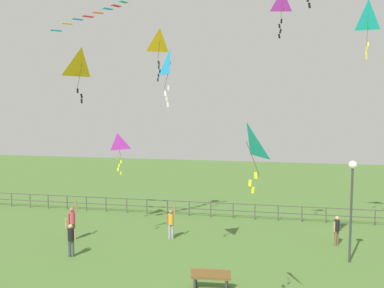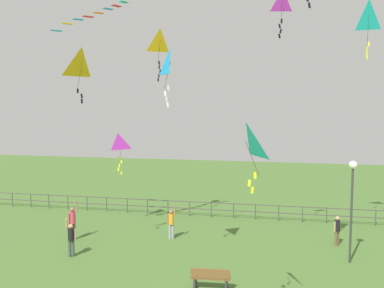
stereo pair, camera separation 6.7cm
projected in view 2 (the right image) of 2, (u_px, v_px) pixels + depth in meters
lamppost at (352, 189)px, 18.73m from camera, size 0.36×0.36×4.57m
park_bench at (211, 278)px, 16.25m from camera, size 1.53×0.52×0.85m
person_0 at (73, 221)px, 22.08m from camera, size 0.45×0.49×2.02m
person_2 at (337, 229)px, 21.22m from camera, size 0.35×0.34×1.49m
person_3 at (171, 222)px, 22.28m from camera, size 0.48×0.29×1.81m
person_4 at (71, 237)px, 19.70m from camera, size 0.48×0.28×1.80m
kite_0 at (82, 64)px, 18.13m from camera, size 0.92×1.12×2.35m
kite_1 at (118, 143)px, 24.35m from camera, size 0.90×1.02×2.35m
kite_2 at (246, 143)px, 12.71m from camera, size 0.87×1.10×2.13m
kite_3 at (282, 2)px, 18.89m from camera, size 0.75×0.47×2.11m
kite_4 at (369, 16)px, 21.07m from camera, size 0.93×0.80×2.89m
kite_5 at (170, 63)px, 16.99m from camera, size 0.73×0.85×2.36m
kite_7 at (160, 42)px, 22.30m from camera, size 0.98×0.87×2.74m
waterfront_railing at (230, 208)px, 26.32m from camera, size 36.05×0.06×0.95m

